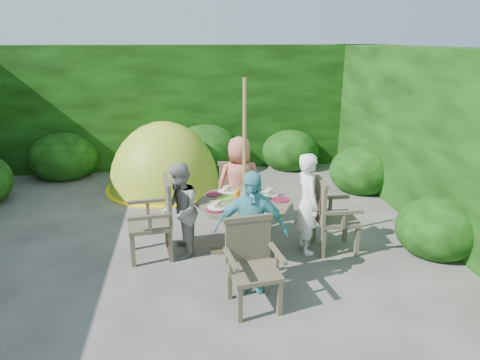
{
  "coord_description": "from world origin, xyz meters",
  "views": [
    {
      "loc": [
        0.18,
        -5.19,
        2.63
      ],
      "look_at": [
        0.89,
        0.1,
        0.85
      ],
      "focal_mm": 32.0,
      "sensor_mm": 36.0,
      "label": 1
    }
  ],
  "objects": [
    {
      "name": "dome_tent",
      "position": [
        -0.2,
        2.39,
        0.0
      ],
      "size": [
        2.43,
        2.43,
        2.44
      ],
      "rotation": [
        0.0,
        0.0,
        -0.25
      ],
      "color": "#91C225",
      "rests_on": "ground"
    },
    {
      "name": "child_front",
      "position": [
        0.84,
        -1.1,
        0.67
      ],
      "size": [
        0.84,
        0.49,
        1.35
      ],
      "primitive_type": "imported",
      "rotation": [
        0.0,
        0.0,
        -0.21
      ],
      "color": "#4FB0B9",
      "rests_on": "ground"
    },
    {
      "name": "patio_table",
      "position": [
        0.89,
        -0.3,
        0.6
      ],
      "size": [
        1.28,
        1.28,
        0.85
      ],
      "rotation": [
        0.0,
        0.0,
        -0.06
      ],
      "color": "#403A2A",
      "rests_on": "ground"
    },
    {
      "name": "hedge_enclosure",
      "position": [
        0.0,
        1.33,
        1.25
      ],
      "size": [
        9.0,
        9.0,
        2.5
      ],
      "color": "black",
      "rests_on": "ground"
    },
    {
      "name": "child_left",
      "position": [
        0.09,
        -0.25,
        0.6
      ],
      "size": [
        0.46,
        0.59,
        1.2
      ],
      "primitive_type": "imported",
      "rotation": [
        0.0,
        0.0,
        -1.56
      ],
      "color": "gray",
      "rests_on": "ground"
    },
    {
      "name": "garden_chair_left",
      "position": [
        -0.21,
        -0.22,
        0.52
      ],
      "size": [
        0.58,
        0.64,
        0.97
      ],
      "rotation": [
        0.0,
        0.0,
        -1.45
      ],
      "color": "#403A2A",
      "rests_on": "ground"
    },
    {
      "name": "parasol_pole",
      "position": [
        0.89,
        -0.3,
        1.1
      ],
      "size": [
        0.05,
        0.05,
        2.2
      ],
      "primitive_type": "cylinder",
      "rotation": [
        0.0,
        0.0,
        -0.06
      ],
      "color": "olive",
      "rests_on": "ground"
    },
    {
      "name": "child_right",
      "position": [
        1.69,
        -0.34,
        0.65
      ],
      "size": [
        0.34,
        0.49,
        1.3
      ],
      "primitive_type": "imported",
      "rotation": [
        0.0,
        0.0,
        1.63
      ],
      "color": "white",
      "rests_on": "ground"
    },
    {
      "name": "garden_chair_right",
      "position": [
        1.98,
        -0.36,
        0.5
      ],
      "size": [
        0.52,
        0.58,
        0.94
      ],
      "rotation": [
        0.0,
        0.0,
        1.54
      ],
      "color": "#403A2A",
      "rests_on": "ground"
    },
    {
      "name": "garden_chair_front",
      "position": [
        0.81,
        -1.4,
        0.47
      ],
      "size": [
        0.59,
        0.54,
        0.88
      ],
      "rotation": [
        0.0,
        0.0,
        0.14
      ],
      "color": "#403A2A",
      "rests_on": "ground"
    },
    {
      "name": "garden_chair_back",
      "position": [
        0.94,
        0.8,
        0.48
      ],
      "size": [
        0.63,
        0.59,
        0.9
      ],
      "rotation": [
        0.0,
        0.0,
        2.91
      ],
      "color": "#403A2A",
      "rests_on": "ground"
    },
    {
      "name": "child_back",
      "position": [
        0.93,
        0.5,
        0.67
      ],
      "size": [
        0.68,
        0.46,
        1.34
      ],
      "primitive_type": "imported",
      "rotation": [
        0.0,
        0.0,
        3.19
      ],
      "color": "#D06D56",
      "rests_on": "ground"
    },
    {
      "name": "ground",
      "position": [
        0.0,
        0.0,
        0.0
      ],
      "size": [
        60.0,
        60.0,
        0.0
      ],
      "primitive_type": "plane",
      "color": "#45433D",
      "rests_on": "ground"
    }
  ]
}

